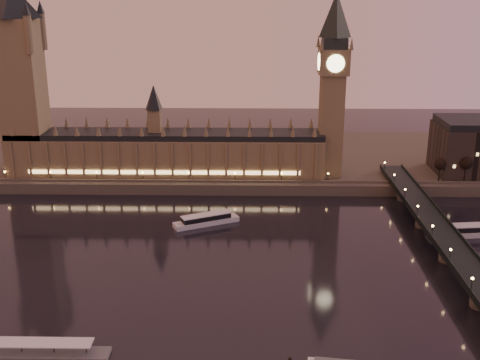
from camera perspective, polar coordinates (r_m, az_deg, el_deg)
name	(u,v)px	position (r m, az deg, el deg)	size (l,w,h in m)	color
ground	(228,280)	(240.48, -1.14, -9.45)	(700.00, 700.00, 0.00)	black
far_embankment	(283,159)	(393.96, 4.12, 2.03)	(560.00, 130.00, 6.00)	#423D35
palace_of_westminster	(166,148)	(349.40, -7.02, 3.05)	(180.00, 26.62, 52.00)	brown
victoria_tower	(20,70)	(361.06, -20.13, 9.73)	(31.68, 31.68, 118.00)	brown
big_ben	(333,75)	(340.65, 8.82, 9.85)	(17.68, 17.68, 104.00)	brown
westminster_bridge	(463,269)	(251.90, 20.38, -7.93)	(13.20, 260.00, 15.30)	black
bare_tree_0	(438,164)	(351.70, 18.23, 1.43)	(6.68, 6.68, 13.59)	black
bare_tree_1	(464,164)	(356.36, 20.51, 1.40)	(6.68, 6.68, 13.59)	black
cruise_boat_a	(206,220)	(293.14, -3.22, -3.78)	(32.16, 20.35, 5.17)	silver
cruise_boat_b	(459,231)	(297.26, 20.08, -4.57)	(29.67, 10.37, 5.36)	silver
pontoon_pier	(41,352)	(205.68, -18.38, -15.22)	(42.76, 7.13, 11.40)	#595B5E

